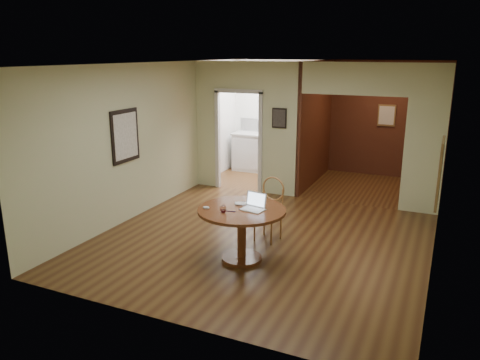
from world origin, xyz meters
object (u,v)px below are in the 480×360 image
at_px(open_laptop, 254,205).
at_px(closed_laptop, 246,205).
at_px(chair, 270,205).
at_px(dining_table, 242,222).

bearing_deg(open_laptop, closed_laptop, 165.29).
height_order(chair, open_laptop, chair).
bearing_deg(closed_laptop, chair, 60.74).
relative_size(chair, open_laptop, 2.88).
height_order(open_laptop, closed_laptop, open_laptop).
bearing_deg(dining_table, open_laptop, 26.06).
bearing_deg(closed_laptop, open_laptop, -47.81).
height_order(dining_table, closed_laptop, closed_laptop).
relative_size(chair, closed_laptop, 3.13).
bearing_deg(chair, open_laptop, -75.94).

